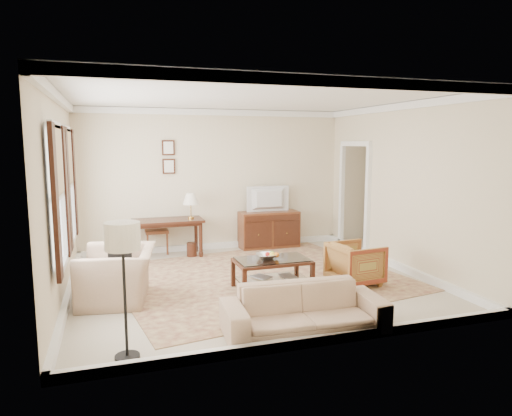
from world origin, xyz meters
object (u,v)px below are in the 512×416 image
writing_desk (168,225)px  striped_armchair (355,262)px  sofa (304,302)px  coffee_table (272,266)px  tv (269,191)px  club_armchair (117,266)px  sideboard (269,229)px

writing_desk → striped_armchair: writing_desk is taller
sofa → coffee_table: bearing=86.9°
tv → club_armchair: tv is taller
tv → sofa: tv is taller
tv → striped_armchair: (0.44, -2.84, -0.85)m
striped_armchair → tv: bearing=2.2°
tv → club_armchair: bearing=38.4°
tv → coffee_table: bearing=71.6°
sideboard → striped_armchair: bearing=-81.3°
tv → sofa: size_ratio=0.46×
club_armchair → tv: bearing=137.8°
striped_armchair → sofa: 2.09m
writing_desk → coffee_table: 2.83m
coffee_table → sofa: bearing=-96.4°
tv → club_armchair: 4.06m
writing_desk → coffee_table: writing_desk is taller
sideboard → coffee_table: 2.83m
tv → striped_armchair: bearing=98.7°
sideboard → club_armchair: 4.01m
tv → coffee_table: tv is taller
writing_desk → tv: bearing=3.9°
sideboard → tv: size_ratio=1.42×
sideboard → striped_armchair: (0.44, -2.86, -0.02)m
sideboard → writing_desk: bearing=-175.6°
coffee_table → writing_desk: bearing=116.5°
sideboard → sofa: size_ratio=0.66×
coffee_table → club_armchair: size_ratio=0.99×
writing_desk → sofa: bearing=-75.4°
tv → sofa: bearing=76.0°
sideboard → club_armchair: bearing=-141.4°
striped_armchair → club_armchair: size_ratio=0.64×
writing_desk → striped_armchair: size_ratio=1.84×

